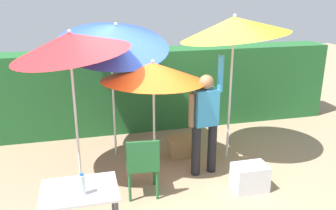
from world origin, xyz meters
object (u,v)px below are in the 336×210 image
at_px(umbrella_navy, 70,44).
at_px(umbrella_yellow, 234,27).
at_px(crate_cardboard, 183,146).
at_px(folding_table, 80,197).
at_px(umbrella_rainbow, 113,35).
at_px(person_vendor, 205,118).
at_px(cooler_box, 250,177).
at_px(chair_plastic, 142,163).
at_px(bottle_water, 82,184).
at_px(umbrella_orange, 153,72).

bearing_deg(umbrella_navy, umbrella_yellow, 3.56).
distance_m(crate_cardboard, folding_table, 2.73).
height_order(umbrella_yellow, crate_cardboard, umbrella_yellow).
xyz_separation_m(umbrella_rainbow, umbrella_yellow, (1.80, -0.65, 0.15)).
xyz_separation_m(person_vendor, folding_table, (-1.89, -1.37, -0.25)).
distance_m(umbrella_yellow, crate_cardboard, 2.21).
bearing_deg(person_vendor, cooler_box, -53.36).
bearing_deg(cooler_box, chair_plastic, 171.78).
bearing_deg(folding_table, cooler_box, 17.04).
bearing_deg(bottle_water, umbrella_yellow, 37.55).
bearing_deg(umbrella_yellow, crate_cardboard, 157.38).
bearing_deg(crate_cardboard, umbrella_yellow, -22.62).
xyz_separation_m(umbrella_yellow, cooler_box, (-0.08, -1.02, -2.04)).
bearing_deg(umbrella_orange, bottle_water, -121.96).
bearing_deg(folding_table, umbrella_orange, 55.57).
relative_size(umbrella_navy, folding_table, 2.98).
bearing_deg(person_vendor, umbrella_orange, 156.78).
xyz_separation_m(person_vendor, cooler_box, (0.48, -0.64, -0.74)).
bearing_deg(bottle_water, cooler_box, 19.64).
bearing_deg(chair_plastic, cooler_box, -8.22).
xyz_separation_m(umbrella_yellow, bottle_water, (-2.41, -1.85, -1.34)).
height_order(umbrella_rainbow, folding_table, umbrella_rainbow).
bearing_deg(umbrella_rainbow, bottle_water, -103.79).
xyz_separation_m(chair_plastic, bottle_water, (-0.80, -1.05, 0.39)).
distance_m(umbrella_yellow, cooler_box, 2.29).
xyz_separation_m(umbrella_rainbow, crate_cardboard, (1.08, -0.35, -1.92)).
bearing_deg(umbrella_orange, umbrella_yellow, 2.91).
distance_m(umbrella_navy, cooler_box, 3.16).
xyz_separation_m(umbrella_yellow, crate_cardboard, (-0.71, 0.30, -2.07)).
xyz_separation_m(cooler_box, bottle_water, (-2.33, -0.83, 0.70)).
height_order(person_vendor, chair_plastic, person_vendor).
height_order(umbrella_rainbow, crate_cardboard, umbrella_rainbow).
bearing_deg(crate_cardboard, umbrella_rainbow, 162.05).
height_order(umbrella_orange, crate_cardboard, umbrella_orange).
distance_m(chair_plastic, bottle_water, 1.38).
relative_size(umbrella_orange, umbrella_navy, 0.76).
height_order(umbrella_navy, chair_plastic, umbrella_navy).
bearing_deg(cooler_box, crate_cardboard, 115.49).
height_order(person_vendor, cooler_box, person_vendor).
xyz_separation_m(umbrella_navy, crate_cardboard, (1.75, 0.45, -1.92)).
relative_size(umbrella_yellow, chair_plastic, 2.83).
height_order(chair_plastic, bottle_water, bottle_water).
bearing_deg(person_vendor, folding_table, -144.08).
xyz_separation_m(cooler_box, folding_table, (-2.37, -0.72, 0.49)).
bearing_deg(umbrella_navy, umbrella_orange, 4.29).
bearing_deg(chair_plastic, folding_table, -131.46).
relative_size(person_vendor, cooler_box, 3.80).
bearing_deg(umbrella_navy, chair_plastic, -37.49).
bearing_deg(crate_cardboard, chair_plastic, -129.31).
xyz_separation_m(umbrella_rainbow, folding_table, (-0.65, -2.40, -1.40)).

